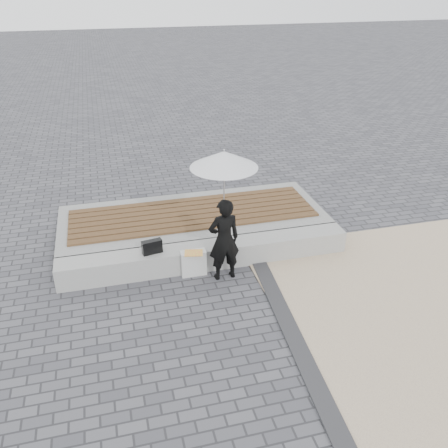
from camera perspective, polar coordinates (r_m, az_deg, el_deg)
The scene contains 11 objects.
ground at distance 7.18m, azimuth 0.90°, elevation -11.52°, with size 80.00×80.00×0.00m, color #4F4E53.
terrazzo_zone at distance 8.14m, azimuth 24.50°, elevation -9.01°, with size 5.00×5.00×0.02m, color #C7B48C.
edging_band at distance 7.01m, azimuth 8.10°, elevation -12.83°, with size 0.25×5.20×0.04m, color #2F2E31.
seating_ledge at distance 8.33m, azimuth -2.01°, elevation -3.66°, with size 5.00×0.45×0.40m, color #9A9994.
timber_platform at distance 9.35m, azimuth -3.64°, elevation 0.08°, with size 5.00×2.00×0.40m, color gray.
timber_decking at distance 9.25m, azimuth -3.68°, elevation 1.28°, with size 4.60×1.40×0.04m, color brown, non-canonical shape.
woman at distance 7.74m, azimuth 0.00°, elevation -1.88°, with size 0.52×0.34×1.43m, color black.
parasol at distance 7.16m, azimuth 0.00°, elevation 7.62°, with size 1.02×1.02×1.31m.
handbag at distance 8.03m, azimuth -8.48°, elevation -2.68°, with size 0.33×0.12×0.23m, color black.
canvas_tote at distance 8.09m, azimuth -3.62°, elevation -4.60°, with size 0.42×0.18×0.44m, color #B8B8B4.
magazine at distance 7.93m, azimuth -3.60°, elevation -3.41°, with size 0.30×0.22×0.01m, color #E8523A.
Camera 1 is at (-1.50, -5.34, 4.56)m, focal length 38.78 mm.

